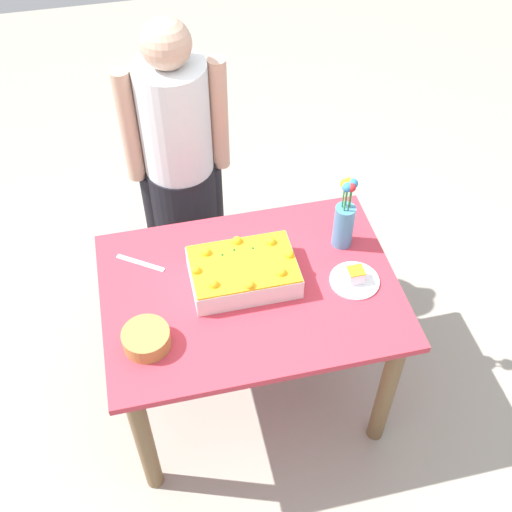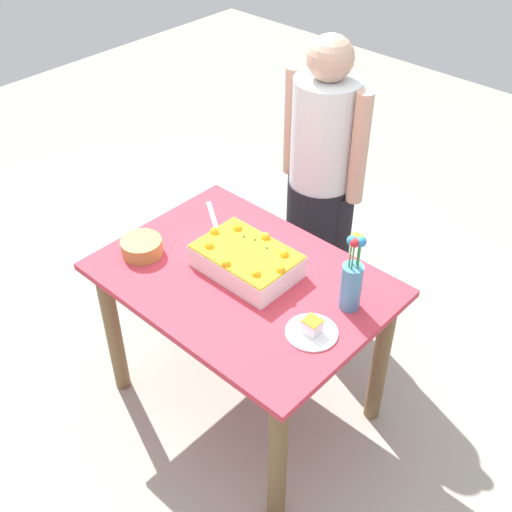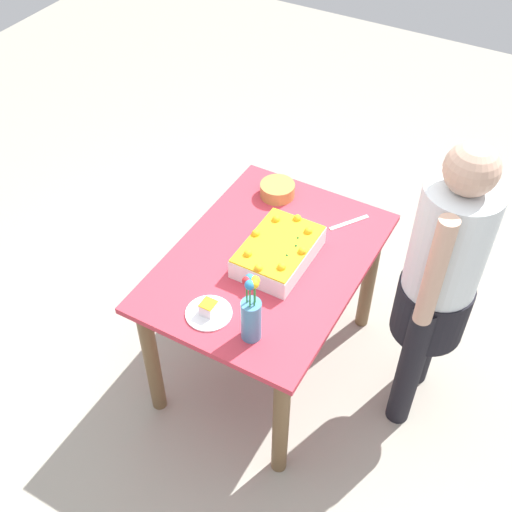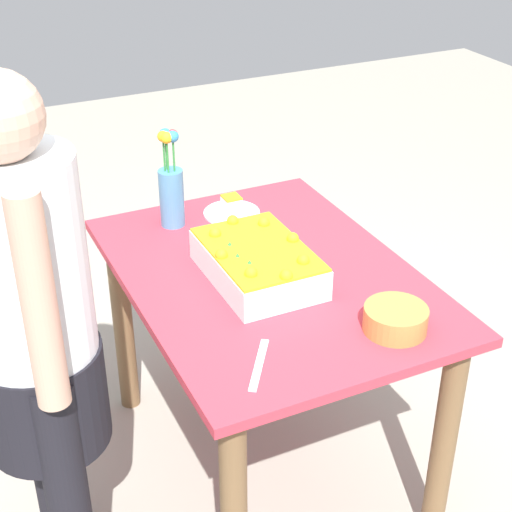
{
  "view_description": "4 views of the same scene",
  "coord_description": "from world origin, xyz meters",
  "px_view_note": "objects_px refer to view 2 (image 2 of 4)",
  "views": [
    {
      "loc": [
        -0.32,
        -1.51,
        2.62
      ],
      "look_at": [
        0.04,
        0.1,
        0.81
      ],
      "focal_mm": 45.0,
      "sensor_mm": 36.0,
      "label": 1
    },
    {
      "loc": [
        1.34,
        -1.38,
        2.4
      ],
      "look_at": [
        0.02,
        0.05,
        0.84
      ],
      "focal_mm": 45.0,
      "sensor_mm": 36.0,
      "label": 2
    },
    {
      "loc": [
        1.76,
        0.93,
        2.73
      ],
      "look_at": [
        0.04,
        -0.04,
        0.78
      ],
      "focal_mm": 45.0,
      "sensor_mm": 36.0,
      "label": 3
    },
    {
      "loc": [
        -1.78,
        0.88,
        1.94
      ],
      "look_at": [
        -0.04,
        0.06,
        0.84
      ],
      "focal_mm": 55.0,
      "sensor_mm": 36.0,
      "label": 4
    }
  ],
  "objects_px": {
    "serving_plate_with_slice": "(312,330)",
    "flower_vase": "(352,279)",
    "sheet_cake": "(246,260)",
    "cake_knife": "(212,215)",
    "person_standing": "(322,171)",
    "fruit_bowl": "(142,247)"
  },
  "relations": [
    {
      "from": "cake_knife",
      "to": "flower_vase",
      "type": "distance_m",
      "value": 0.81
    },
    {
      "from": "serving_plate_with_slice",
      "to": "person_standing",
      "type": "relative_size",
      "value": 0.13
    },
    {
      "from": "serving_plate_with_slice",
      "to": "fruit_bowl",
      "type": "relative_size",
      "value": 1.13
    },
    {
      "from": "serving_plate_with_slice",
      "to": "cake_knife",
      "type": "distance_m",
      "value": 0.83
    },
    {
      "from": "sheet_cake",
      "to": "serving_plate_with_slice",
      "type": "relative_size",
      "value": 2.09
    },
    {
      "from": "serving_plate_with_slice",
      "to": "flower_vase",
      "type": "xyz_separation_m",
      "value": [
        0.01,
        0.21,
        0.12
      ]
    },
    {
      "from": "sheet_cake",
      "to": "cake_knife",
      "type": "distance_m",
      "value": 0.42
    },
    {
      "from": "flower_vase",
      "to": "sheet_cake",
      "type": "bearing_deg",
      "value": -165.87
    },
    {
      "from": "serving_plate_with_slice",
      "to": "person_standing",
      "type": "distance_m",
      "value": 0.95
    },
    {
      "from": "sheet_cake",
      "to": "flower_vase",
      "type": "xyz_separation_m",
      "value": [
        0.42,
        0.11,
        0.08
      ]
    },
    {
      "from": "flower_vase",
      "to": "serving_plate_with_slice",
      "type": "bearing_deg",
      "value": -93.57
    },
    {
      "from": "sheet_cake",
      "to": "cake_knife",
      "type": "xyz_separation_m",
      "value": [
        -0.38,
        0.17,
        -0.05
      ]
    },
    {
      "from": "sheet_cake",
      "to": "flower_vase",
      "type": "height_order",
      "value": "flower_vase"
    },
    {
      "from": "sheet_cake",
      "to": "serving_plate_with_slice",
      "type": "height_order",
      "value": "sheet_cake"
    },
    {
      "from": "sheet_cake",
      "to": "cake_knife",
      "type": "relative_size",
      "value": 1.92
    },
    {
      "from": "flower_vase",
      "to": "fruit_bowl",
      "type": "bearing_deg",
      "value": -158.62
    },
    {
      "from": "cake_knife",
      "to": "person_standing",
      "type": "height_order",
      "value": "person_standing"
    },
    {
      "from": "person_standing",
      "to": "fruit_bowl",
      "type": "bearing_deg",
      "value": -15.6
    },
    {
      "from": "person_standing",
      "to": "flower_vase",
      "type": "bearing_deg",
      "value": 45.69
    },
    {
      "from": "cake_knife",
      "to": "flower_vase",
      "type": "xyz_separation_m",
      "value": [
        0.8,
        -0.07,
        0.13
      ]
    },
    {
      "from": "serving_plate_with_slice",
      "to": "person_standing",
      "type": "bearing_deg",
      "value": 126.21
    },
    {
      "from": "flower_vase",
      "to": "fruit_bowl",
      "type": "height_order",
      "value": "flower_vase"
    }
  ]
}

